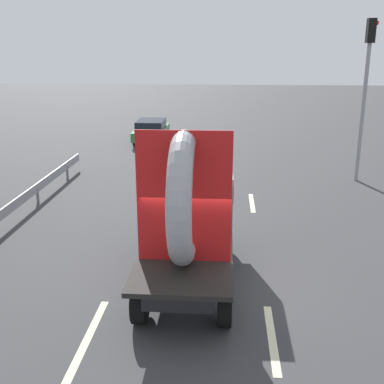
# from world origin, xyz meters

# --- Properties ---
(ground_plane) EXTENTS (120.00, 120.00, 0.00)m
(ground_plane) POSITION_xyz_m (0.00, 0.00, 0.00)
(ground_plane) COLOR #38383A
(flatbed_truck) EXTENTS (2.02, 5.35, 3.86)m
(flatbed_truck) POSITION_xyz_m (-0.37, 0.67, 1.75)
(flatbed_truck) COLOR black
(flatbed_truck) RESTS_ON ground_plane
(distant_sedan) EXTENTS (1.68, 3.91, 1.28)m
(distant_sedan) POSITION_xyz_m (-3.91, 17.41, 0.69)
(distant_sedan) COLOR black
(distant_sedan) RESTS_ON ground_plane
(traffic_light) EXTENTS (0.42, 0.36, 6.38)m
(traffic_light) POSITION_xyz_m (5.86, 9.75, 4.12)
(traffic_light) COLOR gray
(traffic_light) RESTS_ON ground_plane
(guardrail) EXTENTS (0.10, 13.24, 0.71)m
(guardrail) POSITION_xyz_m (-6.23, 4.23, 0.53)
(guardrail) COLOR gray
(guardrail) RESTS_ON ground_plane
(lane_dash_left_near) EXTENTS (0.16, 2.88, 0.01)m
(lane_dash_left_near) POSITION_xyz_m (-2.14, -2.25, 0.00)
(lane_dash_left_near) COLOR beige
(lane_dash_left_near) RESTS_ON ground_plane
(lane_dash_left_far) EXTENTS (0.16, 2.78, 0.01)m
(lane_dash_left_far) POSITION_xyz_m (-2.14, 6.66, 0.00)
(lane_dash_left_far) COLOR beige
(lane_dash_left_far) RESTS_ON ground_plane
(lane_dash_right_near) EXTENTS (0.16, 2.33, 0.01)m
(lane_dash_right_near) POSITION_xyz_m (1.40, -1.93, 0.00)
(lane_dash_right_near) COLOR beige
(lane_dash_right_near) RESTS_ON ground_plane
(lane_dash_right_far) EXTENTS (0.16, 2.11, 0.01)m
(lane_dash_right_far) POSITION_xyz_m (1.40, 6.41, 0.00)
(lane_dash_right_far) COLOR beige
(lane_dash_right_far) RESTS_ON ground_plane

